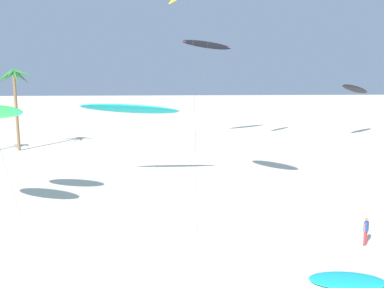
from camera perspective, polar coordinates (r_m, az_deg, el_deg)
palm_tree_2 at (r=59.12m, az=-22.33°, el=7.47°), size 4.86×4.84×10.42m
flying_kite_0 at (r=63.29m, az=2.01°, el=12.90°), size 7.86×7.50×14.60m
flying_kite_3 at (r=69.06m, az=20.66°, el=6.77°), size 7.26×7.97×8.52m
flying_kite_6 at (r=40.03m, az=-8.11°, el=4.62°), size 9.16×5.42×7.83m
grounded_kite_0 at (r=24.34m, az=19.76°, el=-16.54°), size 4.06×2.38×0.30m
person_near_left at (r=29.00m, az=21.88°, el=-10.48°), size 0.41×0.36×1.75m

